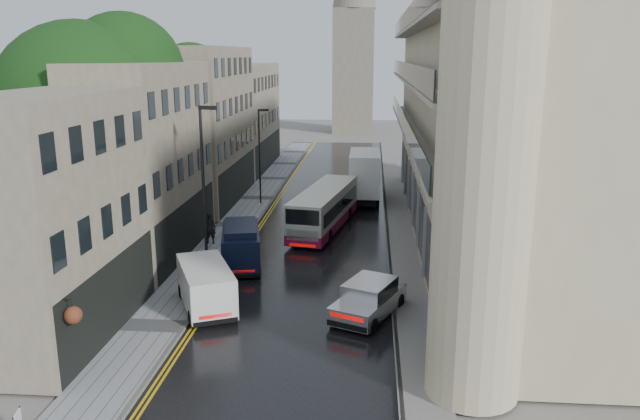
% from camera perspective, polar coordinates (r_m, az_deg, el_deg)
% --- Properties ---
extents(road, '(9.00, 85.00, 0.02)m').
position_cam_1_polar(road, '(42.66, 0.01, -1.64)').
color(road, black).
rests_on(road, ground).
extents(left_sidewalk, '(2.70, 85.00, 0.12)m').
position_cam_1_polar(left_sidewalk, '(43.51, -7.69, -1.39)').
color(left_sidewalk, gray).
rests_on(left_sidewalk, ground).
extents(right_sidewalk, '(1.80, 85.00, 0.12)m').
position_cam_1_polar(right_sidewalk, '(42.57, 7.28, -1.72)').
color(right_sidewalk, slate).
rests_on(right_sidewalk, ground).
extents(old_shop_row, '(4.50, 56.00, 12.00)m').
position_cam_1_polar(old_shop_row, '(45.63, -11.72, 6.78)').
color(old_shop_row, gray).
rests_on(old_shop_row, ground).
extents(modern_block, '(8.00, 40.00, 14.00)m').
position_cam_1_polar(modern_block, '(40.30, 14.71, 7.12)').
color(modern_block, beige).
rests_on(modern_block, ground).
extents(tree_near, '(10.56, 10.56, 13.89)m').
position_cam_1_polar(tree_near, '(37.30, -20.63, 6.07)').
color(tree_near, black).
rests_on(tree_near, ground).
extents(tree_far, '(9.24, 9.24, 12.46)m').
position_cam_1_polar(tree_far, '(49.26, -13.85, 7.45)').
color(tree_far, black).
rests_on(tree_far, ground).
extents(cream_bus, '(4.14, 10.53, 2.80)m').
position_cam_1_polar(cream_bus, '(39.54, -2.18, -0.80)').
color(cream_bus, beige).
rests_on(cream_bus, road).
extents(white_lorry, '(2.38, 7.79, 4.08)m').
position_cam_1_polar(white_lorry, '(48.53, 2.82, 2.76)').
color(white_lorry, white).
rests_on(white_lorry, road).
extents(silver_hatchback, '(3.60, 4.90, 1.68)m').
position_cam_1_polar(silver_hatchback, '(27.51, 1.37, -8.81)').
color(silver_hatchback, '#B3B2B7').
rests_on(silver_hatchback, road).
extents(white_van, '(3.81, 5.18, 2.16)m').
position_cam_1_polar(white_van, '(27.86, -11.75, -8.30)').
color(white_van, silver).
rests_on(white_van, road).
extents(navy_van, '(2.98, 5.32, 2.56)m').
position_cam_1_polar(navy_van, '(33.36, -8.83, -4.01)').
color(navy_van, black).
rests_on(navy_van, road).
extents(pedestrian, '(0.75, 0.52, 2.00)m').
position_cam_1_polar(pedestrian, '(39.17, -10.02, -1.61)').
color(pedestrian, black).
rests_on(pedestrian, left_sidewalk).
extents(lamp_post_near, '(1.02, 0.49, 8.88)m').
position_cam_1_polar(lamp_post_near, '(33.14, -10.58, 1.63)').
color(lamp_post_near, black).
rests_on(lamp_post_near, left_sidewalk).
extents(lamp_post_far, '(0.84, 0.40, 7.34)m').
position_cam_1_polar(lamp_post_far, '(48.76, -5.54, 4.83)').
color(lamp_post_far, black).
rests_on(lamp_post_far, left_sidewalk).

